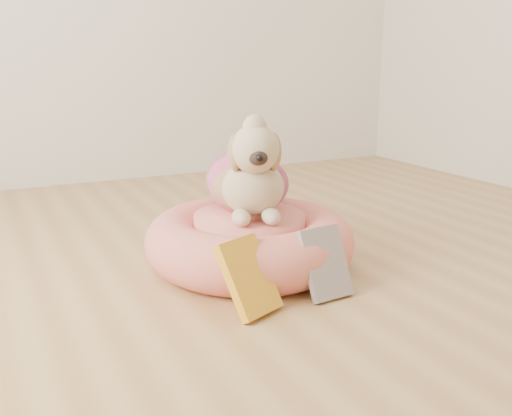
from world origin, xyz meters
name	(u,v)px	position (x,y,z in m)	size (l,w,h in m)	color
floor	(303,344)	(0.00, 0.00, 0.00)	(4.50, 4.50, 0.00)	#AB7C47
pet_bed	(250,241)	(0.13, 0.58, 0.09)	(0.73, 0.73, 0.19)	#F2805E
dog	(249,162)	(0.14, 0.61, 0.37)	(0.34, 0.49, 0.36)	brown
book_yellow	(249,277)	(-0.04, 0.24, 0.11)	(0.15, 0.03, 0.23)	yellow
book_white	(326,263)	(0.22, 0.24, 0.11)	(0.15, 0.02, 0.22)	white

